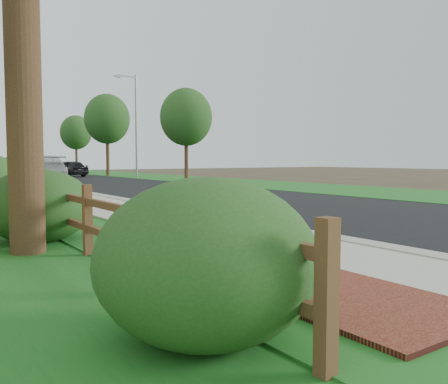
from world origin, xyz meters
TOP-DOWN VIEW (x-y plane):
  - ground at (0.00, 0.00)m, footprint 120.00×120.00m
  - road at (4.60, 35.00)m, footprint 8.00×90.00m
  - curb at (0.40, 35.00)m, footprint 0.40×90.00m
  - wet_gutter at (0.75, 35.00)m, footprint 0.50×90.00m
  - verge_far at (11.50, 35.00)m, footprint 6.00×90.00m
  - brick_patch at (-2.20, -1.00)m, footprint 1.60×2.40m
  - ranch_fence at (-3.60, 6.40)m, footprint 0.12×16.92m
  - fire_hydrant at (-0.10, 2.68)m, footprint 0.44×0.36m
  - white_suv at (2.00, 28.07)m, footprint 3.30×6.08m
  - dark_car_mid at (5.70, 35.52)m, footprint 2.39×4.21m
  - dark_car_far at (3.00, 39.10)m, footprint 3.14×5.68m
  - streetlight at (9.17, 30.13)m, footprint 1.83×0.29m
  - shrub_a at (-3.90, -1.00)m, footprint 2.07×2.07m
  - shrub_b at (-3.90, 4.54)m, footprint 2.32×2.32m
  - tree_near_right at (9.00, 21.83)m, footprint 3.27×3.27m
  - tree_mid_right at (9.00, 35.49)m, footprint 3.89×3.89m
  - tree_far_right at (9.99, 47.55)m, footprint 3.36×3.36m

SIDE VIEW (x-z plane):
  - ground at x=0.00m, z-range 0.00..0.00m
  - road at x=4.60m, z-range 0.00..0.02m
  - verge_far at x=11.50m, z-range 0.00..0.04m
  - wet_gutter at x=0.75m, z-range 0.02..0.02m
  - brick_patch at x=-2.20m, z-range 0.00..0.11m
  - curb at x=0.40m, z-range 0.00..0.12m
  - fire_hydrant at x=-0.10m, z-range 0.07..0.74m
  - ranch_fence at x=-3.60m, z-range 0.07..1.17m
  - shrub_b at x=-3.90m, z-range 0.00..1.31m
  - shrub_a at x=-3.90m, z-range 0.00..1.34m
  - dark_car_mid at x=5.70m, z-range 0.02..1.37m
  - white_suv at x=2.00m, z-range 0.02..1.69m
  - dark_car_far at x=3.00m, z-range 0.02..1.80m
  - tree_near_right at x=9.00m, z-range 1.13..7.02m
  - tree_far_right at x=9.99m, z-range 1.23..7.43m
  - streetlight at x=9.17m, z-range 0.53..8.45m
  - tree_mid_right at x=9.00m, z-range 1.37..8.43m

